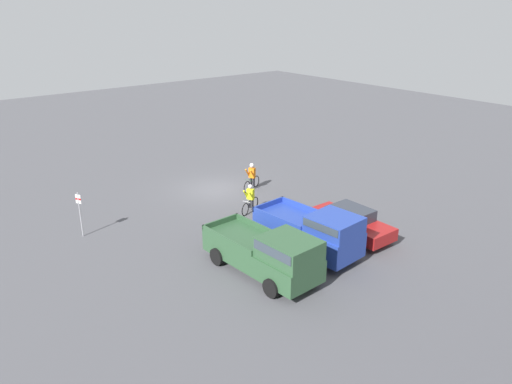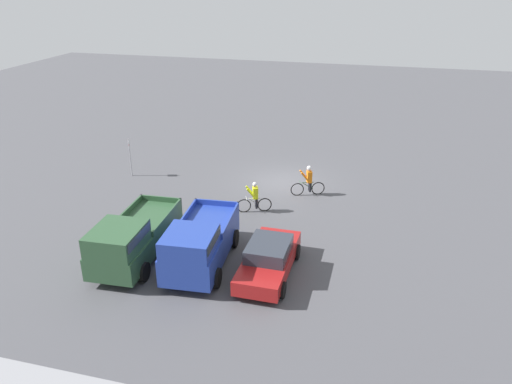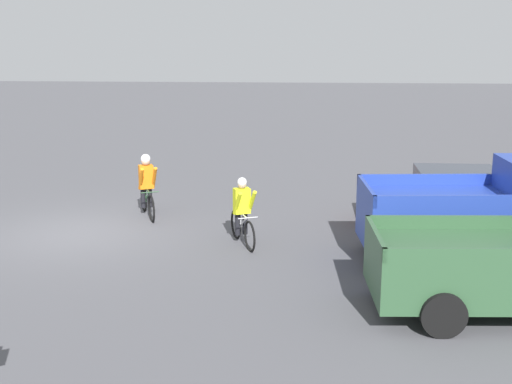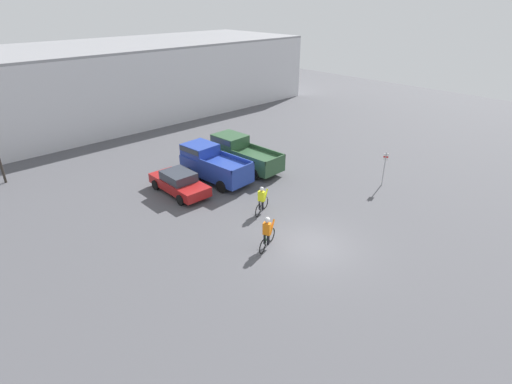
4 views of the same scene
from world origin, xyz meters
The scene contains 7 objects.
ground_plane centered at (0.00, 0.00, 0.00)m, with size 80.00×80.00×0.00m, color #4C4C51.
sedan_0 centered at (-1.39, 9.31, 0.70)m, with size 1.94×4.40×1.39m.
pickup_truck_0 centered at (1.38, 9.56, 1.12)m, with size 2.51×5.13×2.17m.
pickup_truck_1 centered at (4.18, 9.83, 1.09)m, with size 2.39×5.54×2.11m.
cyclist_0 centered at (0.57, 4.05, 0.77)m, with size 1.64×0.71×1.60m.
cyclist_1 centered at (-1.66, 1.38, 0.83)m, with size 1.73×0.75×1.67m.
fire_lane_sign centered at (8.72, 1.30, 1.36)m, with size 0.17×0.27×2.25m.
Camera 1 is at (15.93, 23.52, 10.58)m, focal length 35.00 mm.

